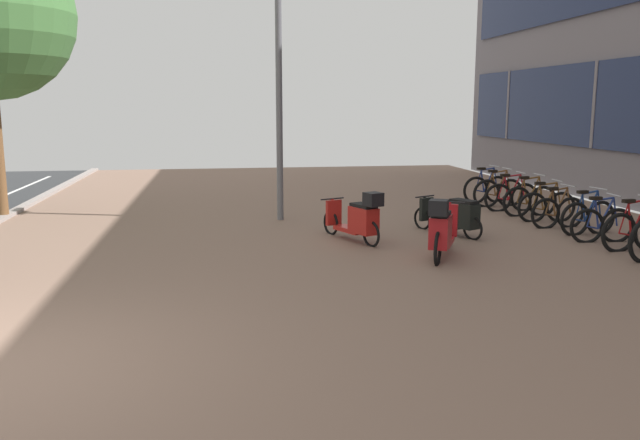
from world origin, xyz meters
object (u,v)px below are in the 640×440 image
(bicycle_rack_08, at_px, (511,197))
(bicycle_rack_02, at_px, (635,231))
(bicycle_rack_03, at_px, (602,225))
(bicycle_rack_09, at_px, (498,193))
(bicycle_rack_07, at_px, (530,201))
(bicycle_rack_06, at_px, (546,206))
(scooter_near, at_px, (455,216))
(scooter_mid, at_px, (442,230))
(scooter_far, at_px, (358,218))
(bicycle_rack_04, at_px, (588,217))
(bicycle_rack_10, at_px, (486,189))
(bicycle_rack_05, at_px, (558,212))
(lamp_post, at_px, (279,61))

(bicycle_rack_08, bearing_deg, bicycle_rack_02, -87.04)
(bicycle_rack_03, height_order, bicycle_rack_09, bicycle_rack_09)
(bicycle_rack_07, bearing_deg, bicycle_rack_06, -88.31)
(scooter_near, bearing_deg, bicycle_rack_09, 54.44)
(bicycle_rack_07, relative_size, scooter_mid, 0.81)
(scooter_mid, bearing_deg, bicycle_rack_08, 53.22)
(scooter_mid, xyz_separation_m, scooter_far, (-1.08, 1.47, -0.03))
(bicycle_rack_04, xyz_separation_m, scooter_mid, (-3.52, -1.51, 0.15))
(bicycle_rack_06, height_order, bicycle_rack_10, bicycle_rack_10)
(bicycle_rack_07, distance_m, scooter_far, 5.00)
(bicycle_rack_10, distance_m, scooter_mid, 6.72)
(bicycle_rack_04, height_order, bicycle_rack_09, bicycle_rack_09)
(bicycle_rack_08, bearing_deg, bicycle_rack_03, -89.01)
(bicycle_rack_02, distance_m, bicycle_rack_06, 2.90)
(bicycle_rack_05, relative_size, bicycle_rack_08, 0.91)
(bicycle_rack_10, bearing_deg, scooter_mid, -119.33)
(bicycle_rack_04, xyz_separation_m, bicycle_rack_10, (-0.22, 4.34, 0.01))
(bicycle_rack_07, xyz_separation_m, scooter_near, (-2.50, -1.90, 0.04))
(bicycle_rack_08, bearing_deg, bicycle_rack_09, 90.24)
(bicycle_rack_08, bearing_deg, bicycle_rack_06, -84.95)
(bicycle_rack_04, distance_m, bicycle_rack_10, 4.35)
(bicycle_rack_08, relative_size, scooter_mid, 0.82)
(bicycle_rack_03, distance_m, scooter_mid, 3.45)
(bicycle_rack_02, height_order, scooter_near, bicycle_rack_02)
(bicycle_rack_02, xyz_separation_m, bicycle_rack_08, (-0.22, 4.34, -0.00))
(scooter_mid, distance_m, scooter_far, 1.83)
(lamp_post, bearing_deg, bicycle_rack_08, 3.23)
(bicycle_rack_10, bearing_deg, bicycle_rack_08, -89.83)
(bicycle_rack_05, relative_size, bicycle_rack_09, 0.92)
(bicycle_rack_03, height_order, bicycle_rack_05, same)
(bicycle_rack_03, xyz_separation_m, scooter_far, (-4.44, 0.68, 0.12))
(bicycle_rack_02, relative_size, scooter_far, 0.82)
(lamp_post, bearing_deg, bicycle_rack_05, -18.50)
(bicycle_rack_07, distance_m, bicycle_rack_09, 1.45)
(bicycle_rack_02, xyz_separation_m, bicycle_rack_04, (-0.00, 1.45, -0.01))
(scooter_far, relative_size, lamp_post, 0.27)
(scooter_near, bearing_deg, bicycle_rack_03, -21.99)
(bicycle_rack_04, relative_size, bicycle_rack_08, 0.94)
(bicycle_rack_04, distance_m, scooter_mid, 3.83)
(bicycle_rack_06, xyz_separation_m, lamp_post, (-5.69, 1.13, 3.09))
(bicycle_rack_08, distance_m, lamp_post, 6.36)
(bicycle_rack_03, relative_size, bicycle_rack_04, 0.98)
(scooter_mid, bearing_deg, scooter_far, 126.24)
(bicycle_rack_09, height_order, scooter_near, bicycle_rack_09)
(bicycle_rack_04, relative_size, bicycle_rack_10, 0.95)
(bicycle_rack_03, xyz_separation_m, bicycle_rack_10, (-0.07, 5.07, 0.02))
(bicycle_rack_05, bearing_deg, scooter_far, -170.07)
(bicycle_rack_05, height_order, scooter_near, bicycle_rack_05)
(bicycle_rack_02, relative_size, bicycle_rack_08, 1.01)
(scooter_near, height_order, scooter_far, scooter_far)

